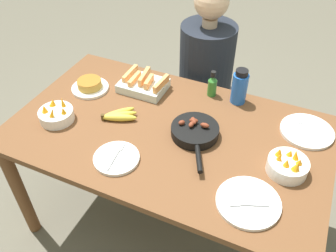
% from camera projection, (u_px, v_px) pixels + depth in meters
% --- Properties ---
extents(ground_plane, '(14.00, 14.00, 0.00)m').
position_uv_depth(ground_plane, '(168.00, 218.00, 2.30)').
color(ground_plane, '#666051').
extents(dining_table, '(1.60, 0.94, 0.77)m').
position_uv_depth(dining_table, '(168.00, 145.00, 1.86)').
color(dining_table, brown).
rests_on(dining_table, ground_plane).
extents(banana_bunch, '(0.19, 0.17, 0.04)m').
position_uv_depth(banana_bunch, '(118.00, 116.00, 1.85)').
color(banana_bunch, gold).
rests_on(banana_bunch, dining_table).
extents(melon_tray, '(0.26, 0.20, 0.10)m').
position_uv_depth(melon_tray, '(144.00, 84.00, 2.04)').
color(melon_tray, silver).
rests_on(melon_tray, dining_table).
extents(skillet, '(0.25, 0.37, 0.08)m').
position_uv_depth(skillet, '(195.00, 131.00, 1.75)').
color(skillet, black).
rests_on(skillet, dining_table).
extents(frittata_plate_center, '(0.21, 0.21, 0.06)m').
position_uv_depth(frittata_plate_center, '(90.00, 86.00, 2.04)').
color(frittata_plate_center, white).
rests_on(frittata_plate_center, dining_table).
extents(empty_plate_near_front, '(0.27, 0.27, 0.02)m').
position_uv_depth(empty_plate_near_front, '(248.00, 202.00, 1.45)').
color(empty_plate_near_front, white).
rests_on(empty_plate_near_front, dining_table).
extents(empty_plate_far_left, '(0.26, 0.26, 0.02)m').
position_uv_depth(empty_plate_far_left, '(307.00, 131.00, 1.78)').
color(empty_plate_far_left, white).
rests_on(empty_plate_far_left, dining_table).
extents(empty_plate_far_right, '(0.21, 0.21, 0.02)m').
position_uv_depth(empty_plate_far_right, '(116.00, 158.00, 1.64)').
color(empty_plate_far_right, white).
rests_on(empty_plate_far_right, dining_table).
extents(fruit_bowl_mango, '(0.18, 0.18, 0.11)m').
position_uv_depth(fruit_bowl_mango, '(56.00, 114.00, 1.83)').
color(fruit_bowl_mango, white).
rests_on(fruit_bowl_mango, dining_table).
extents(fruit_bowl_citrus, '(0.18, 0.18, 0.11)m').
position_uv_depth(fruit_bowl_citrus, '(288.00, 165.00, 1.57)').
color(fruit_bowl_citrus, white).
rests_on(fruit_bowl_citrus, dining_table).
extents(water_bottle, '(0.09, 0.09, 0.20)m').
position_uv_depth(water_bottle, '(240.00, 87.00, 1.91)').
color(water_bottle, blue).
rests_on(water_bottle, dining_table).
extents(hot_sauce_bottle, '(0.05, 0.05, 0.15)m').
position_uv_depth(hot_sauce_bottle, '(212.00, 85.00, 1.98)').
color(hot_sauce_bottle, '#337F2D').
rests_on(hot_sauce_bottle, dining_table).
extents(person_figure, '(0.38, 0.38, 1.27)m').
position_uv_depth(person_figure, '(204.00, 93.00, 2.44)').
color(person_figure, black).
rests_on(person_figure, ground_plane).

